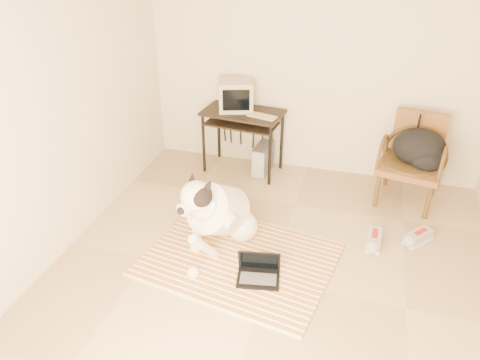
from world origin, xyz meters
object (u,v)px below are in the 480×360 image
at_px(dog, 219,213).
at_px(pc_tower, 263,159).
at_px(laptop, 259,271).
at_px(rattan_chair, 412,160).
at_px(crt_monitor, 236,95).
at_px(computer_desk, 243,120).
at_px(backpack, 421,150).

distance_m(dog, pc_tower, 1.56).
distance_m(laptop, pc_tower, 2.00).
bearing_deg(laptop, rattan_chair, 54.45).
bearing_deg(dog, laptop, -38.74).
relative_size(laptop, rattan_chair, 0.43).
relative_size(pc_tower, rattan_chair, 0.41).
distance_m(dog, crt_monitor, 1.73).
height_order(dog, pc_tower, dog).
bearing_deg(rattan_chair, computer_desk, 176.11).
bearing_deg(laptop, dog, 141.26).
bearing_deg(crt_monitor, computer_desk, -33.27).
bearing_deg(dog, computer_desk, 97.19).
relative_size(computer_desk, backpack, 1.80).
bearing_deg(computer_desk, pc_tower, 4.60).
distance_m(laptop, backpack, 2.28).
relative_size(laptop, computer_desk, 0.42).
height_order(dog, backpack, dog).
relative_size(dog, backpack, 2.23).
height_order(laptop, pc_tower, pc_tower).
xyz_separation_m(rattan_chair, backpack, (0.06, -0.03, 0.15)).
relative_size(rattan_chair, backpack, 1.75).
distance_m(rattan_chair, backpack, 0.17).
bearing_deg(crt_monitor, dog, -79.40).
bearing_deg(backpack, pc_tower, 173.92).
bearing_deg(computer_desk, rattan_chair, -3.89).
xyz_separation_m(dog, backpack, (1.85, 1.36, 0.28)).
bearing_deg(backpack, dog, -143.67).
bearing_deg(dog, rattan_chair, 37.96).
distance_m(computer_desk, crt_monitor, 0.32).
relative_size(laptop, crt_monitor, 0.84).
bearing_deg(backpack, computer_desk, 175.26).
height_order(dog, laptop, dog).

